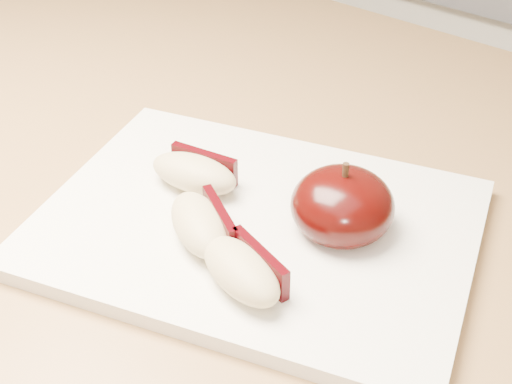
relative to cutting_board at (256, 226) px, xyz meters
The scene contains 5 objects.
cutting_board is the anchor object (origin of this frame).
apple_half 0.07m from the cutting_board, 32.52° to the left, with size 0.08×0.08×0.06m.
apple_wedge_a 0.07m from the cutting_board, behind, with size 0.08×0.05×0.03m.
apple_wedge_b 0.05m from the cutting_board, 112.09° to the right, with size 0.08×0.06×0.03m.
apple_wedge_c 0.07m from the cutting_board, 57.90° to the right, with size 0.08×0.05×0.03m.
Camera 1 is at (0.21, 0.10, 1.23)m, focal length 50.00 mm.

